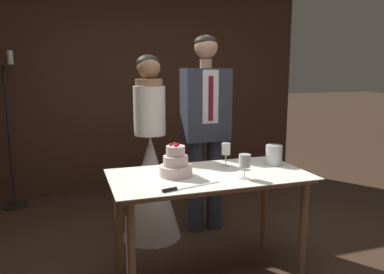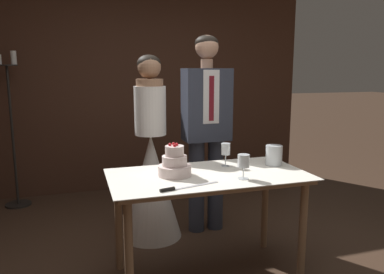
# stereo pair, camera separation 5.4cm
# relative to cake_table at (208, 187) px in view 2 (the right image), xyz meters

# --- Properties ---
(wall_back) EXTENTS (4.42, 0.12, 2.79)m
(wall_back) POSITION_rel_cake_table_xyz_m (-0.08, 2.38, 0.70)
(wall_back) COLOR #472B1E
(wall_back) RESTS_ON ground_plane
(cake_table) EXTENTS (1.43, 0.75, 0.79)m
(cake_table) POSITION_rel_cake_table_xyz_m (0.00, 0.00, 0.00)
(cake_table) COLOR #8E6B4C
(cake_table) RESTS_ON ground_plane
(tiered_cake) EXTENTS (0.24, 0.24, 0.24)m
(tiered_cake) POSITION_rel_cake_table_xyz_m (-0.24, 0.03, 0.18)
(tiered_cake) COLOR beige
(tiered_cake) RESTS_ON cake_table
(cake_knife) EXTENTS (0.42, 0.12, 0.02)m
(cake_knife) POSITION_rel_cake_table_xyz_m (-0.30, -0.27, 0.10)
(cake_knife) COLOR silver
(cake_knife) RESTS_ON cake_table
(wine_glass_near) EXTENTS (0.08, 0.08, 0.17)m
(wine_glass_near) POSITION_rel_cake_table_xyz_m (0.19, -0.19, 0.22)
(wine_glass_near) COLOR silver
(wine_glass_near) RESTS_ON cake_table
(wine_glass_middle) EXTENTS (0.07, 0.07, 0.18)m
(wine_glass_middle) POSITION_rel_cake_table_xyz_m (0.20, 0.17, 0.22)
(wine_glass_middle) COLOR silver
(wine_glass_middle) RESTS_ON cake_table
(hurricane_candle) EXTENTS (0.13, 0.13, 0.16)m
(hurricane_candle) POSITION_rel_cake_table_xyz_m (0.58, 0.09, 0.17)
(hurricane_candle) COLOR silver
(hurricane_candle) RESTS_ON cake_table
(bride) EXTENTS (0.54, 0.54, 1.66)m
(bride) POSITION_rel_cake_table_xyz_m (-0.26, 0.79, -0.08)
(bride) COLOR white
(bride) RESTS_ON ground_plane
(groom) EXTENTS (0.43, 0.25, 1.84)m
(groom) POSITION_rel_cake_table_xyz_m (0.26, 0.79, 0.35)
(groom) COLOR #333847
(groom) RESTS_ON ground_plane
(candle_stand) EXTENTS (0.28, 0.28, 1.74)m
(candle_stand) POSITION_rel_cake_table_xyz_m (-1.58, 2.05, 0.11)
(candle_stand) COLOR black
(candle_stand) RESTS_ON ground_plane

